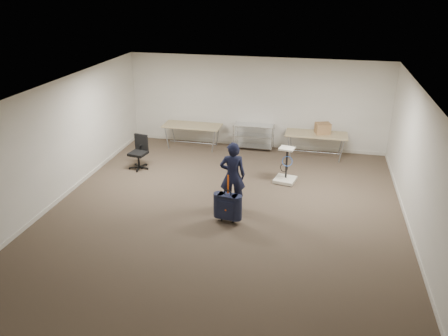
# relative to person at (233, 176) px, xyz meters

# --- Properties ---
(ground) EXTENTS (9.00, 9.00, 0.00)m
(ground) POSITION_rel_person_xyz_m (-0.12, -0.34, -0.80)
(ground) COLOR #3F3326
(ground) RESTS_ON ground
(room_shell) EXTENTS (8.00, 9.00, 9.00)m
(room_shell) POSITION_rel_person_xyz_m (-0.12, 1.04, -0.75)
(room_shell) COLOR beige
(room_shell) RESTS_ON ground
(folding_table_left) EXTENTS (1.80, 0.75, 0.73)m
(folding_table_left) POSITION_rel_person_xyz_m (-2.02, 3.61, -0.13)
(folding_table_left) COLOR #9C8A60
(folding_table_left) RESTS_ON ground
(folding_table_right) EXTENTS (1.80, 0.75, 0.73)m
(folding_table_right) POSITION_rel_person_xyz_m (1.78, 3.61, -0.13)
(folding_table_right) COLOR #9C8A60
(folding_table_right) RESTS_ON ground
(wire_shelf) EXTENTS (1.22, 0.47, 0.80)m
(wire_shelf) POSITION_rel_person_xyz_m (-0.12, 3.86, -0.36)
(wire_shelf) COLOR silver
(wire_shelf) RESTS_ON ground
(person) EXTENTS (0.65, 0.49, 1.61)m
(person) POSITION_rel_person_xyz_m (0.00, 0.00, 0.00)
(person) COLOR black
(person) RESTS_ON ground
(suitcase) EXTENTS (0.44, 0.29, 1.12)m
(suitcase) POSITION_rel_person_xyz_m (0.04, -0.70, -0.42)
(suitcase) COLOR black
(suitcase) RESTS_ON ground
(office_chair) EXTENTS (0.57, 0.57, 0.95)m
(office_chair) POSITION_rel_person_xyz_m (-3.01, 1.69, -0.52)
(office_chair) COLOR black
(office_chair) RESTS_ON ground
(equipment_cart) EXTENTS (0.61, 0.61, 0.96)m
(equipment_cart) POSITION_rel_person_xyz_m (1.08, 1.64, -0.55)
(equipment_cart) COLOR beige
(equipment_cart) RESTS_ON ground
(cardboard_box) EXTENTS (0.50, 0.43, 0.31)m
(cardboard_box) POSITION_rel_person_xyz_m (1.95, 3.68, 0.08)
(cardboard_box) COLOR olive
(cardboard_box) RESTS_ON folding_table_right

